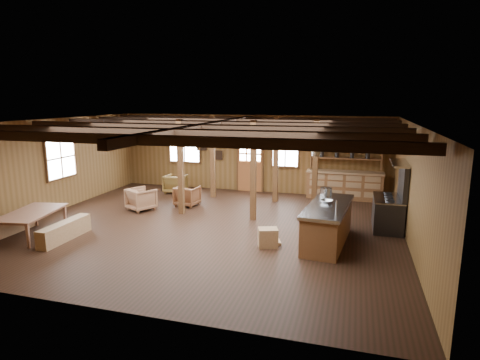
# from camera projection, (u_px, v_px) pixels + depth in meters

# --- Properties ---
(room) EXTENTS (10.04, 9.04, 2.84)m
(room) POSITION_uv_depth(u_px,v_px,m) (207.00, 176.00, 10.47)
(room) COLOR black
(room) RESTS_ON ground
(ceiling_joists) EXTENTS (9.80, 8.82, 0.18)m
(ceiling_joists) POSITION_uv_depth(u_px,v_px,m) (208.00, 126.00, 10.38)
(ceiling_joists) COLOR black
(ceiling_joists) RESTS_ON ceiling
(timber_posts) EXTENTS (3.95, 2.35, 2.80)m
(timber_posts) POSITION_uv_depth(u_px,v_px,m) (247.00, 164.00, 12.28)
(timber_posts) COLOR #422413
(timber_posts) RESTS_ON floor
(back_door) EXTENTS (1.02, 0.08, 2.15)m
(back_door) POSITION_uv_depth(u_px,v_px,m) (250.00, 168.00, 14.76)
(back_door) COLOR brown
(back_door) RESTS_ON floor
(window_back_left) EXTENTS (1.32, 0.06, 1.32)m
(window_back_left) POSITION_uv_depth(u_px,v_px,m) (185.00, 146.00, 15.33)
(window_back_left) COLOR white
(window_back_left) RESTS_ON wall_back
(window_back_right) EXTENTS (1.02, 0.06, 1.32)m
(window_back_right) POSITION_uv_depth(u_px,v_px,m) (285.00, 149.00, 14.27)
(window_back_right) COLOR white
(window_back_right) RESTS_ON wall_back
(window_left) EXTENTS (0.14, 1.24, 1.32)m
(window_left) POSITION_uv_depth(u_px,v_px,m) (61.00, 158.00, 12.25)
(window_left) COLOR white
(window_left) RESTS_ON wall_back
(notice_boards) EXTENTS (1.08, 0.03, 0.90)m
(notice_boards) POSITION_uv_depth(u_px,v_px,m) (212.00, 146.00, 15.02)
(notice_boards) COLOR beige
(notice_boards) RESTS_ON wall_back
(back_counter) EXTENTS (2.55, 0.60, 2.45)m
(back_counter) POSITION_uv_depth(u_px,v_px,m) (344.00, 182.00, 13.66)
(back_counter) COLOR brown
(back_counter) RESTS_ON floor
(pendant_lamps) EXTENTS (1.86, 2.36, 0.66)m
(pendant_lamps) POSITION_uv_depth(u_px,v_px,m) (147.00, 137.00, 11.85)
(pendant_lamps) COLOR #2E2E30
(pendant_lamps) RESTS_ON ceiling
(pot_rack) EXTENTS (0.43, 3.00, 0.45)m
(pot_rack) POSITION_uv_depth(u_px,v_px,m) (324.00, 144.00, 9.84)
(pot_rack) COLOR #2E2E30
(pot_rack) RESTS_ON ceiling
(kitchen_island) EXTENTS (1.14, 2.58, 1.20)m
(kitchen_island) POSITION_uv_depth(u_px,v_px,m) (328.00, 224.00, 9.47)
(kitchen_island) COLOR brown
(kitchen_island) RESTS_ON floor
(step_stool) EXTENTS (0.59, 0.50, 0.44)m
(step_stool) POSITION_uv_depth(u_px,v_px,m) (268.00, 238.00, 9.26)
(step_stool) COLOR olive
(step_stool) RESTS_ON floor
(commercial_range) EXTENTS (0.77, 1.45, 1.79)m
(commercial_range) POSITION_uv_depth(u_px,v_px,m) (390.00, 207.00, 10.47)
(commercial_range) COLOR #2E2E30
(commercial_range) RESTS_ON floor
(dining_table) EXTENTS (1.31, 1.94, 0.63)m
(dining_table) POSITION_uv_depth(u_px,v_px,m) (34.00, 224.00, 9.96)
(dining_table) COLOR #8E5A40
(dining_table) RESTS_ON floor
(bench_wall) EXTENTS (0.28, 1.51, 0.42)m
(bench_wall) POSITION_uv_depth(u_px,v_px,m) (10.00, 226.00, 10.19)
(bench_wall) COLOR olive
(bench_wall) RESTS_ON floor
(bench_aisle) EXTENTS (0.30, 1.61, 0.44)m
(bench_aisle) POSITION_uv_depth(u_px,v_px,m) (65.00, 231.00, 9.73)
(bench_aisle) COLOR olive
(bench_aisle) RESTS_ON floor
(armchair_a) EXTENTS (0.71, 0.73, 0.66)m
(armchair_a) POSITION_uv_depth(u_px,v_px,m) (175.00, 184.00, 14.59)
(armchair_a) COLOR brown
(armchair_a) RESTS_ON floor
(armchair_b) EXTENTS (0.74, 0.76, 0.64)m
(armchair_b) POSITION_uv_depth(u_px,v_px,m) (187.00, 196.00, 12.83)
(armchair_b) COLOR brown
(armchair_b) RESTS_ON floor
(armchair_c) EXTENTS (1.00, 1.01, 0.68)m
(armchair_c) POSITION_uv_depth(u_px,v_px,m) (141.00, 199.00, 12.33)
(armchair_c) COLOR #8B5E3F
(armchair_c) RESTS_ON floor
(counter_pot) EXTENTS (0.30, 0.30, 0.18)m
(counter_pot) POSITION_uv_depth(u_px,v_px,m) (326.00, 191.00, 10.34)
(counter_pot) COLOR #B2B4B9
(counter_pot) RESTS_ON kitchen_island
(bowl) EXTENTS (0.35, 0.35, 0.07)m
(bowl) POSITION_uv_depth(u_px,v_px,m) (327.00, 201.00, 9.54)
(bowl) COLOR silver
(bowl) RESTS_ON kitchen_island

